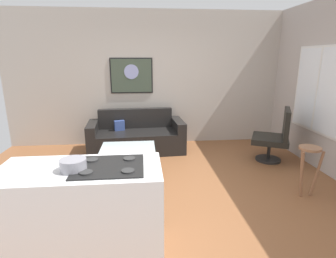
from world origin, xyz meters
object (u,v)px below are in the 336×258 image
object	(u,v)px
couch	(136,137)
wall_painting	(132,76)
armchair	(275,136)
bar_stool	(308,160)
coffee_table	(128,149)
mixing_bowl	(73,165)

from	to	relation	value
couch	wall_painting	bearing A→B (deg)	98.38
armchair	bar_stool	world-z (taller)	armchair
couch	coffee_table	size ratio (longest dim) A/B	2.23
coffee_table	bar_stool	size ratio (longest dim) A/B	1.24
couch	wall_painting	xyz separation A→B (m)	(-0.08, 0.52, 1.20)
couch	coffee_table	xyz separation A→B (m)	(-0.11, -1.09, 0.13)
bar_stool	wall_painting	distance (m)	3.67
coffee_table	mixing_bowl	world-z (taller)	mixing_bowl
coffee_table	couch	bearing A→B (deg)	84.11
coffee_table	armchair	distance (m)	2.64
couch	bar_stool	world-z (taller)	couch
couch	armchair	distance (m)	2.65
armchair	wall_painting	world-z (taller)	wall_painting
armchair	mixing_bowl	bearing A→B (deg)	-142.79
couch	armchair	bearing A→B (deg)	-17.93
armchair	couch	bearing A→B (deg)	162.07
mixing_bowl	bar_stool	bearing A→B (deg)	19.78
couch	mixing_bowl	size ratio (longest dim) A/B	8.73
armchair	mixing_bowl	distance (m)	3.76
coffee_table	mixing_bowl	xyz separation A→B (m)	(-0.34, -1.97, 0.56)
coffee_table	mixing_bowl	size ratio (longest dim) A/B	3.92
couch	armchair	world-z (taller)	armchair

